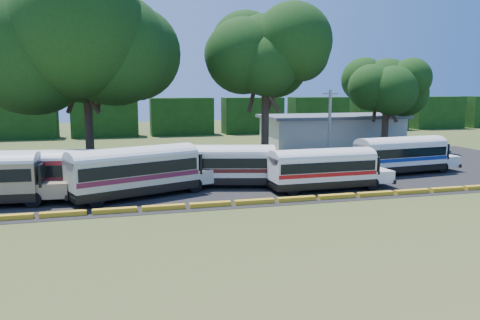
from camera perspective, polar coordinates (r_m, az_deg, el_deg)
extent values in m
plane|color=#2D4617|center=(30.83, 4.98, -5.62)|extent=(160.00, 160.00, 0.00)
cube|color=black|center=(42.30, 0.80, -1.60)|extent=(64.00, 24.00, 0.02)
cube|color=yellow|center=(30.72, -26.34, -6.29)|extent=(2.70, 0.45, 0.30)
cube|color=yellow|center=(30.24, -20.74, -6.17)|extent=(2.70, 0.45, 0.30)
cube|color=yellow|center=(30.05, -15.02, -5.98)|extent=(2.70, 0.45, 0.30)
cube|color=yellow|center=(30.16, -9.29, -5.74)|extent=(2.70, 0.45, 0.30)
cube|color=yellow|center=(30.57, -3.66, -5.44)|extent=(2.70, 0.45, 0.30)
cube|color=yellow|center=(31.26, 1.77, -5.10)|extent=(2.70, 0.45, 0.30)
cube|color=yellow|center=(32.22, 6.91, -4.74)|extent=(2.70, 0.45, 0.30)
cube|color=yellow|center=(33.42, 11.71, -4.37)|extent=(2.70, 0.45, 0.30)
cube|color=yellow|center=(34.83, 16.15, -4.00)|extent=(2.70, 0.45, 0.30)
cube|color=yellow|center=(36.44, 20.22, -3.64)|extent=(2.70, 0.45, 0.30)
cube|color=yellow|center=(38.22, 23.92, -3.29)|extent=(2.70, 0.45, 0.30)
cube|color=beige|center=(64.80, 11.12, 3.47)|extent=(18.00, 8.00, 3.60)
cube|color=#56575D|center=(64.65, 11.17, 5.24)|extent=(19.00, 9.00, 0.40)
cube|color=black|center=(77.49, -25.06, 4.56)|extent=(10.00, 4.00, 6.00)
cube|color=black|center=(76.26, -16.13, 4.98)|extent=(10.00, 4.00, 6.00)
cube|color=black|center=(76.90, -7.13, 5.29)|extent=(10.00, 4.00, 6.00)
cube|color=black|center=(79.38, 1.53, 5.46)|extent=(10.00, 4.00, 6.00)
cube|color=black|center=(83.52, 9.50, 5.51)|extent=(10.00, 4.00, 6.00)
cube|color=black|center=(89.10, 16.59, 5.47)|extent=(10.00, 4.00, 6.00)
cube|color=black|center=(95.86, 22.77, 5.36)|extent=(10.00, 4.00, 6.00)
cylinder|color=black|center=(32.96, -23.91, -4.46)|extent=(1.08, 0.37, 1.06)
cylinder|color=black|center=(35.12, -23.09, -3.62)|extent=(1.08, 0.37, 1.06)
cube|color=tan|center=(33.70, -21.60, -3.21)|extent=(2.06, 2.46, 1.01)
cube|color=black|center=(33.65, -22.82, -1.50)|extent=(0.32, 2.45, 1.46)
cube|color=black|center=(33.63, -20.04, -3.89)|extent=(0.37, 2.61, 0.32)
cylinder|color=black|center=(33.41, -15.15, -3.86)|extent=(1.06, 0.42, 1.03)
cylinder|color=black|center=(35.54, -14.67, -3.09)|extent=(1.06, 0.42, 1.03)
cylinder|color=black|center=(35.08, -26.55, -3.90)|extent=(1.06, 0.42, 1.03)
cylinder|color=black|center=(37.12, -25.44, -3.16)|extent=(1.06, 0.42, 1.03)
cube|color=black|center=(35.22, -21.40, -3.27)|extent=(8.68, 3.64, 0.56)
cube|color=maroon|center=(34.99, -21.51, -1.32)|extent=(8.68, 3.64, 1.88)
cube|color=black|center=(34.96, -21.53, -0.95)|extent=(8.36, 3.66, 0.79)
ellipsoid|color=silver|center=(34.85, -21.60, 0.21)|extent=(8.68, 3.64, 1.16)
cube|color=maroon|center=(34.25, -13.06, -2.68)|extent=(2.13, 2.48, 0.98)
cube|color=black|center=(34.14, -14.20, -1.05)|extent=(0.46, 2.36, 1.41)
cube|color=black|center=(34.25, -11.58, -3.33)|extent=(0.51, 2.52, 0.31)
cylinder|color=black|center=(34.58, -5.51, -3.11)|extent=(1.12, 0.68, 1.09)
cylinder|color=black|center=(36.56, -7.37, -2.49)|extent=(1.12, 0.68, 1.09)
cylinder|color=black|center=(31.56, -17.14, -4.63)|extent=(1.12, 0.68, 1.09)
cylinder|color=black|center=(33.72, -18.44, -3.84)|extent=(1.12, 0.68, 1.09)
cube|color=black|center=(33.69, -12.74, -3.33)|extent=(9.28, 5.79, 0.60)
cube|color=beige|center=(33.44, -12.82, -1.17)|extent=(9.28, 5.79, 1.99)
cube|color=black|center=(33.40, -12.83, -0.77)|extent=(8.97, 5.72, 0.83)
cube|color=maroon|center=(33.51, -12.79, -1.84)|extent=(9.21, 5.80, 0.33)
ellipsoid|color=silver|center=(33.29, -12.87, 0.51)|extent=(9.28, 5.79, 1.22)
cube|color=beige|center=(36.06, -4.83, -1.81)|extent=(2.69, 2.94, 1.03)
cube|color=black|center=(35.54, -5.79, -0.25)|extent=(1.07, 2.38, 1.49)
cube|color=black|center=(36.62, -3.59, -2.33)|extent=(1.16, 2.55, 0.33)
cube|color=black|center=(32.27, -19.93, -4.38)|extent=(1.16, 2.55, 0.33)
cylinder|color=black|center=(35.66, 3.99, -2.81)|extent=(1.03, 0.51, 0.99)
cylinder|color=black|center=(37.72, 3.74, -2.16)|extent=(1.03, 0.51, 0.99)
cylinder|color=black|center=(35.75, -6.82, -2.82)|extent=(1.03, 0.51, 0.99)
cylinder|color=black|center=(37.82, -6.48, -2.17)|extent=(1.03, 0.51, 0.99)
cube|color=black|center=(36.56, -2.18, -2.26)|extent=(8.46, 4.37, 0.54)
cube|color=white|center=(36.36, -2.19, -0.45)|extent=(8.46, 4.37, 1.81)
cube|color=black|center=(36.32, -2.19, -0.11)|extent=(8.16, 4.35, 0.76)
cube|color=#4F1514|center=(36.42, -2.18, -1.01)|extent=(8.40, 4.39, 0.30)
ellipsoid|color=silver|center=(36.22, -2.20, 0.96)|extent=(8.46, 4.37, 1.11)
cube|color=white|center=(36.70, 5.56, -1.78)|extent=(2.26, 2.54, 0.94)
cube|color=black|center=(36.48, 4.61, -0.30)|extent=(0.70, 2.24, 1.36)
cube|color=black|center=(36.88, 6.85, -2.38)|extent=(0.76, 2.39, 0.30)
cube|color=black|center=(36.91, -8.41, -2.40)|extent=(0.76, 2.39, 0.30)
cylinder|color=black|center=(36.65, 15.87, -2.83)|extent=(0.96, 0.29, 0.96)
cylinder|color=black|center=(38.36, 14.25, -2.25)|extent=(0.96, 0.29, 0.96)
cylinder|color=black|center=(33.69, 6.42, -3.56)|extent=(0.96, 0.29, 0.96)
cylinder|color=black|center=(35.54, 5.15, -2.88)|extent=(0.96, 0.29, 0.96)
cube|color=black|center=(35.70, 9.91, -2.70)|extent=(7.91, 2.60, 0.53)
cube|color=white|center=(35.49, 9.96, -0.90)|extent=(7.91, 2.60, 1.75)
cube|color=black|center=(35.46, 9.97, -0.56)|extent=(7.60, 2.65, 0.74)
cube|color=#AC1111|center=(35.55, 9.94, -1.46)|extent=(7.84, 2.64, 0.29)
ellipsoid|color=silver|center=(35.36, 10.00, 0.50)|extent=(7.91, 2.60, 1.08)
cube|color=white|center=(37.97, 16.43, -1.79)|extent=(1.78, 2.15, 0.91)
cube|color=black|center=(37.50, 15.72, -0.44)|extent=(0.20, 2.21, 1.31)
cube|color=black|center=(38.48, 17.43, -2.28)|extent=(0.23, 2.35, 0.29)
cube|color=black|center=(34.21, 4.05, -3.25)|extent=(0.23, 2.35, 0.29)
cylinder|color=black|center=(46.05, 23.50, -0.86)|extent=(1.03, 0.39, 1.01)
cylinder|color=black|center=(47.59, 21.69, -0.46)|extent=(1.03, 0.39, 1.01)
cylinder|color=black|center=(41.58, 16.70, -1.47)|extent=(1.03, 0.39, 1.01)
cylinder|color=black|center=(43.28, 14.96, -1.00)|extent=(1.03, 0.39, 1.01)
cube|color=black|center=(44.19, 18.87, -0.78)|extent=(8.50, 3.39, 0.56)
cube|color=white|center=(44.02, 18.95, 0.75)|extent=(8.50, 3.39, 1.85)
cube|color=black|center=(43.99, 18.96, 1.04)|extent=(8.18, 3.42, 0.78)
cube|color=navy|center=(44.07, 18.93, 0.28)|extent=(8.42, 3.42, 0.30)
ellipsoid|color=silver|center=(43.91, 19.01, 1.95)|extent=(8.50, 3.39, 1.14)
cube|color=white|center=(47.51, 23.59, -0.03)|extent=(2.04, 2.40, 0.96)
cube|color=black|center=(46.94, 23.11, 1.11)|extent=(0.40, 2.32, 1.39)
cube|color=black|center=(48.17, 24.29, -0.45)|extent=(0.44, 2.48, 0.30)
cube|color=black|center=(41.74, 14.53, -1.27)|extent=(0.44, 2.48, 0.30)
cylinder|color=#392B1C|center=(47.09, -17.92, 3.98)|extent=(0.80, 0.80, 8.08)
cylinder|color=#392B1C|center=(47.34, -16.61, 8.27)|extent=(1.41, 2.88, 4.60)
cylinder|color=#392B1C|center=(47.85, -19.27, 8.15)|extent=(2.21, 2.51, 4.60)
cylinder|color=#392B1C|center=(45.69, -18.50, 8.17)|extent=(2.94, 0.94, 4.60)
ellipsoid|color=black|center=(47.13, -18.38, 13.37)|extent=(15.19, 15.19, 11.14)
cylinder|color=#392B1C|center=(49.44, 3.08, 4.48)|extent=(0.80, 0.80, 7.85)
cylinder|color=#392B1C|center=(50.10, 4.30, 8.37)|extent=(1.38, 2.81, 4.47)
cylinder|color=#392B1C|center=(49.80, 1.71, 8.39)|extent=(2.16, 2.45, 4.47)
cylinder|color=#392B1C|center=(48.01, 3.32, 8.36)|extent=(2.87, 0.93, 4.47)
ellipsoid|color=black|center=(49.44, 3.15, 13.19)|extent=(10.19, 10.19, 7.47)
cylinder|color=#392B1C|center=(60.52, 17.26, 3.75)|extent=(0.80, 0.80, 5.44)
cylinder|color=#392B1C|center=(61.41, 18.11, 5.96)|extent=(1.13, 2.11, 3.16)
cylinder|color=#392B1C|center=(60.57, 16.14, 6.01)|extent=(1.67, 1.88, 3.16)
cylinder|color=#392B1C|center=(59.18, 17.83, 5.88)|extent=(2.13, 0.79, 3.16)
ellipsoid|color=black|center=(60.32, 17.49, 8.82)|extent=(8.50, 8.50, 6.23)
cylinder|color=gray|center=(46.91, 10.84, 3.85)|extent=(0.30, 0.30, 7.46)
cube|color=gray|center=(46.74, 10.96, 7.95)|extent=(1.60, 0.12, 0.12)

